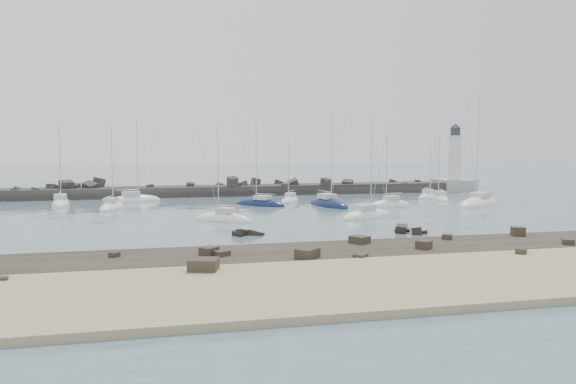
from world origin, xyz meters
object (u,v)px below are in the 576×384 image
object	(u,v)px
sailboat_3	(112,208)
sailboat_6	(290,201)
sailboat_7	(367,216)
sailboat_8	(328,205)
sailboat_1	(61,204)
sailboat_4	(134,201)
sailboat_9	(389,206)
sailboat_11	(479,204)
lighthouse	(454,175)
sailboat_14	(260,205)
sailboat_5	(223,219)
sailboat_10	(439,199)
sailboat_12	(428,197)

from	to	relation	value
sailboat_3	sailboat_6	distance (m)	28.57
sailboat_7	sailboat_8	world-z (taller)	sailboat_8
sailboat_1	sailboat_8	xyz separation A→B (m)	(41.09, -10.74, 0.00)
sailboat_4	sailboat_9	xyz separation A→B (m)	(38.73, -16.93, 0.01)
sailboat_1	sailboat_3	size ratio (longest dim) A/B	1.04
sailboat_3	sailboat_4	size ratio (longest dim) A/B	0.91
sailboat_3	sailboat_11	distance (m)	57.09
sailboat_8	sailboat_1	bearing A→B (deg)	165.35
sailboat_3	sailboat_4	bearing A→B (deg)	73.19
lighthouse	sailboat_14	bearing A→B (deg)	-157.07
sailboat_5	sailboat_14	size ratio (longest dim) A/B	0.91
lighthouse	sailboat_10	xyz separation A→B (m)	(-12.26, -16.73, -2.96)
sailboat_5	sailboat_11	xyz separation A→B (m)	(41.67, 8.77, 0.01)
sailboat_8	sailboat_9	bearing A→B (deg)	-21.79
sailboat_6	sailboat_10	xyz separation A→B (m)	(26.34, -2.28, -0.00)
sailboat_3	sailboat_10	bearing A→B (deg)	1.23
sailboat_11	sailboat_5	bearing A→B (deg)	-168.11
sailboat_5	sailboat_7	size ratio (longest dim) A/B	0.91
sailboat_4	sailboat_11	bearing A→B (deg)	-18.17
sailboat_10	sailboat_14	distance (m)	32.21
sailboat_6	sailboat_8	bearing A→B (deg)	-59.19
sailboat_12	sailboat_10	bearing A→B (deg)	-80.46
sailboat_1	sailboat_3	world-z (taller)	sailboat_1
sailboat_8	sailboat_9	distance (m)	9.41
sailboat_10	sailboat_6	bearing A→B (deg)	175.06
sailboat_1	lighthouse	bearing A→B (deg)	8.48
lighthouse	sailboat_6	xyz separation A→B (m)	(-38.59, -14.45, -2.95)
lighthouse	sailboat_5	bearing A→B (deg)	-146.19
sailboat_5	sailboat_10	xyz separation A→B (m)	(39.87, 18.18, -0.01)
sailboat_5	sailboat_9	distance (m)	28.37
sailboat_8	sailboat_14	xyz separation A→B (m)	(-10.28, 3.17, -0.02)
sailboat_8	sailboat_14	bearing A→B (deg)	162.84
sailboat_6	sailboat_9	world-z (taller)	sailboat_9
sailboat_8	sailboat_12	xyz separation A→B (m)	(21.35, 8.29, -0.01)
sailboat_7	sailboat_11	distance (m)	24.86
sailboat_1	sailboat_6	bearing A→B (deg)	-5.06
sailboat_1	sailboat_14	bearing A→B (deg)	-13.80
sailboat_3	sailboat_11	size ratio (longest dim) A/B	0.74
sailboat_5	sailboat_8	distance (m)	22.18
sailboat_10	sailboat_11	world-z (taller)	sailboat_11
sailboat_4	sailboat_5	distance (m)	28.98
sailboat_7	sailboat_10	world-z (taller)	sailboat_7
sailboat_1	sailboat_5	distance (m)	33.08
sailboat_14	sailboat_12	bearing A→B (deg)	9.19
sailboat_6	sailboat_4	bearing A→B (deg)	166.91
lighthouse	sailboat_14	size ratio (longest dim) A/B	1.04
sailboat_9	sailboat_10	size ratio (longest dim) A/B	1.00
sailboat_1	sailboat_7	size ratio (longest dim) A/B	0.99
sailboat_3	sailboat_14	bearing A→B (deg)	-2.22
sailboat_8	sailboat_10	xyz separation A→B (m)	(21.86, 5.22, -0.02)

